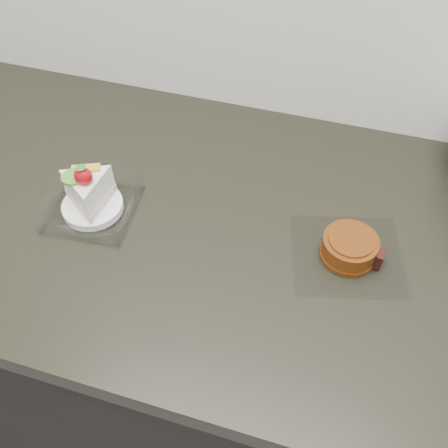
% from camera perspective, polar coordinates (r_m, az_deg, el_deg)
% --- Properties ---
extents(counter, '(2.04, 0.64, 0.90)m').
position_cam_1_polar(counter, '(1.19, 0.83, -14.01)').
color(counter, black).
rests_on(counter, ground).
extents(cake_tray, '(0.15, 0.15, 0.11)m').
position_cam_1_polar(cake_tray, '(0.84, -15.00, 2.80)').
color(cake_tray, white).
rests_on(cake_tray, counter).
extents(mooncake_wrap, '(0.20, 0.20, 0.04)m').
position_cam_1_polar(mooncake_wrap, '(0.79, 14.18, -2.80)').
color(mooncake_wrap, white).
rests_on(mooncake_wrap, counter).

